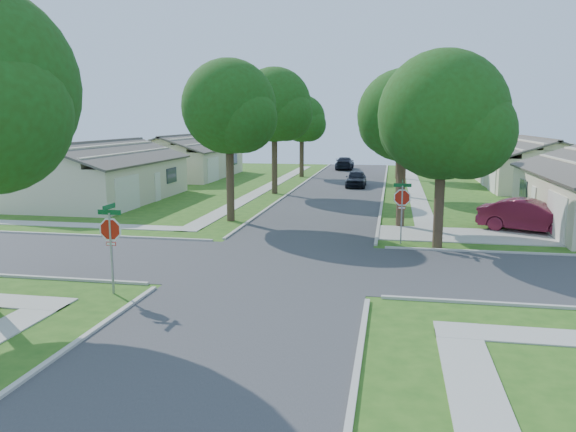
% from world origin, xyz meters
% --- Properties ---
extents(ground, '(100.00, 100.00, 0.00)m').
position_xyz_m(ground, '(0.00, 0.00, 0.00)').
color(ground, '#285517').
rests_on(ground, ground).
extents(road_ns, '(7.00, 100.00, 0.02)m').
position_xyz_m(road_ns, '(0.00, 0.00, 0.00)').
color(road_ns, '#333335').
rests_on(road_ns, ground).
extents(sidewalk_ne, '(1.20, 40.00, 0.04)m').
position_xyz_m(sidewalk_ne, '(6.10, 26.00, 0.02)').
color(sidewalk_ne, '#9E9B91').
rests_on(sidewalk_ne, ground).
extents(sidewalk_nw, '(1.20, 40.00, 0.04)m').
position_xyz_m(sidewalk_nw, '(-6.10, 26.00, 0.02)').
color(sidewalk_nw, '#9E9B91').
rests_on(sidewalk_nw, ground).
extents(driveway, '(8.80, 3.60, 0.05)m').
position_xyz_m(driveway, '(7.90, 7.10, 0.03)').
color(driveway, '#9E9B91').
rests_on(driveway, ground).
extents(stop_sign_sw, '(1.05, 0.80, 2.98)m').
position_xyz_m(stop_sign_sw, '(-4.70, -4.70, 2.03)').
color(stop_sign_sw, gray).
rests_on(stop_sign_sw, ground).
extents(stop_sign_ne, '(1.05, 0.80, 2.98)m').
position_xyz_m(stop_sign_ne, '(4.70, 4.70, 2.03)').
color(stop_sign_ne, gray).
rests_on(stop_sign_ne, ground).
extents(tree_e_near, '(4.97, 4.80, 8.28)m').
position_xyz_m(tree_e_near, '(4.75, 9.01, 5.64)').
color(tree_e_near, '#38281C').
rests_on(tree_e_near, ground).
extents(tree_e_mid, '(5.59, 5.40, 9.21)m').
position_xyz_m(tree_e_mid, '(4.76, 21.01, 6.25)').
color(tree_e_mid, '#38281C').
rests_on(tree_e_mid, ground).
extents(tree_e_far, '(5.17, 5.00, 8.72)m').
position_xyz_m(tree_e_far, '(4.75, 34.01, 5.98)').
color(tree_e_far, '#38281C').
rests_on(tree_e_far, ground).
extents(tree_w_near, '(5.38, 5.20, 8.97)m').
position_xyz_m(tree_w_near, '(-4.64, 9.01, 6.12)').
color(tree_w_near, '#38281C').
rests_on(tree_w_near, ground).
extents(tree_w_mid, '(5.80, 5.60, 9.56)m').
position_xyz_m(tree_w_mid, '(-4.64, 21.01, 6.49)').
color(tree_w_mid, '#38281C').
rests_on(tree_w_mid, ground).
extents(tree_w_far, '(4.76, 4.60, 8.04)m').
position_xyz_m(tree_w_far, '(-4.65, 34.01, 5.51)').
color(tree_w_far, '#38281C').
rests_on(tree_w_far, ground).
extents(tree_ne_corner, '(5.80, 5.60, 8.66)m').
position_xyz_m(tree_ne_corner, '(6.36, 4.21, 5.59)').
color(tree_ne_corner, '#38281C').
rests_on(tree_ne_corner, ground).
extents(house_ne_far, '(8.42, 13.60, 4.23)m').
position_xyz_m(house_ne_far, '(15.99, 29.00, 1.52)').
color(house_ne_far, beige).
rests_on(house_ne_far, ground).
extents(house_nw_near, '(8.42, 13.60, 4.23)m').
position_xyz_m(house_nw_near, '(-15.99, 15.00, 1.52)').
color(house_nw_near, beige).
rests_on(house_nw_near, ground).
extents(house_nw_far, '(8.42, 13.60, 4.23)m').
position_xyz_m(house_nw_far, '(-15.99, 32.00, 1.52)').
color(house_nw_far, beige).
rests_on(house_nw_far, ground).
extents(car_driveway, '(5.31, 3.55, 1.65)m').
position_xyz_m(car_driveway, '(11.18, 8.70, 0.83)').
color(car_driveway, '#581225').
rests_on(car_driveway, ground).
extents(car_curb_east, '(1.70, 4.16, 1.41)m').
position_xyz_m(car_curb_east, '(1.20, 26.54, 0.71)').
color(car_curb_east, black).
rests_on(car_curb_east, ground).
extents(car_curb_west, '(2.14, 4.98, 1.43)m').
position_xyz_m(car_curb_west, '(-1.20, 43.10, 0.71)').
color(car_curb_west, black).
rests_on(car_curb_west, ground).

